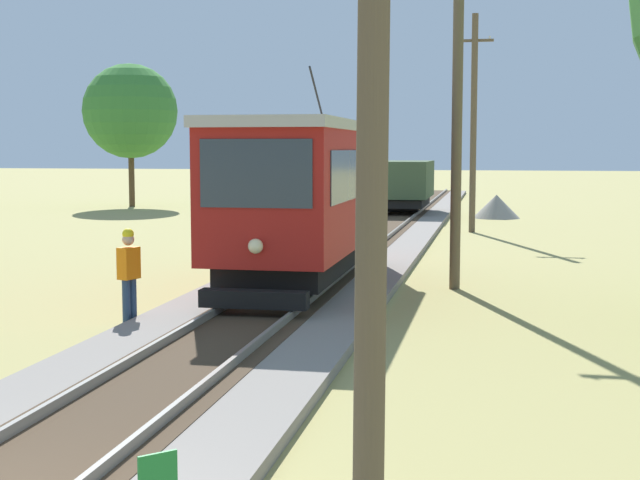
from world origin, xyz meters
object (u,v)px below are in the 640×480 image
freight_car (405,184)px  utility_pole_foreground (373,103)px  red_tram (303,194)px  utility_pole_mid (474,122)px  gravel_pile (496,206)px  tree_left_near (130,111)px  track_worker (129,272)px  utility_pole_near_tram (457,102)px

freight_car → utility_pole_foreground: size_ratio=0.75×
freight_car → red_tram: bearing=-90.0°
utility_pole_mid → gravel_pile: 8.45m
red_tram → freight_car: bearing=90.0°
gravel_pile → tree_left_near: size_ratio=0.28×
freight_car → track_worker: (-2.24, -27.57, -0.57)m
freight_car → track_worker: bearing=-94.6°
utility_pole_mid → gravel_pile: utility_pole_mid is taller
gravel_pile → track_worker: track_worker is taller
freight_car → utility_pole_near_tram: size_ratio=0.62×
freight_car → gravel_pile: (4.29, -0.25, -1.01)m
freight_car → utility_pole_mid: size_ratio=0.63×
gravel_pile → track_worker: size_ratio=1.22×
red_tram → utility_pole_foreground: bearing=-75.6°
freight_car → utility_pole_mid: utility_pole_mid is taller
red_tram → gravel_pile: size_ratio=3.93×
utility_pole_near_tram → track_worker: (-5.61, -5.50, -3.28)m
red_tram → utility_pole_near_tram: 4.07m
utility_pole_near_tram → red_tram: bearing=-164.3°
utility_pole_foreground → tree_left_near: (-19.01, 40.44, 1.71)m
gravel_pile → track_worker: 28.09m
utility_pole_mid → gravel_pile: bearing=83.1°
track_worker → tree_left_near: bearing=132.3°
utility_pole_foreground → track_worker: size_ratio=3.87×
tree_left_near → red_tram: bearing=-60.2°
freight_car → tree_left_near: tree_left_near is taller
red_tram → tree_left_near: (-15.64, 27.34, 3.07)m
red_tram → utility_pole_foreground: size_ratio=1.24×
red_tram → utility_pole_mid: size_ratio=1.03×
utility_pole_foreground → utility_pole_mid: utility_pole_mid is taller
utility_pole_near_tram → utility_pole_mid: bearing=90.0°
tree_left_near → gravel_pile: bearing=-12.9°
utility_pole_near_tram → track_worker: size_ratio=4.67×
tree_left_near → utility_pole_mid: bearing=-32.5°
track_worker → tree_left_near: size_ratio=0.23×
red_tram → tree_left_near: tree_left_near is taller
utility_pole_foreground → track_worker: 10.55m
freight_car → utility_pole_foreground: (3.37, -36.12, 1.99)m
track_worker → utility_pole_mid: bearing=93.6°
red_tram → utility_pole_near_tram: size_ratio=1.02×
utility_pole_near_tram → track_worker: utility_pole_near_tram is taller
freight_car → utility_pole_mid: 8.91m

